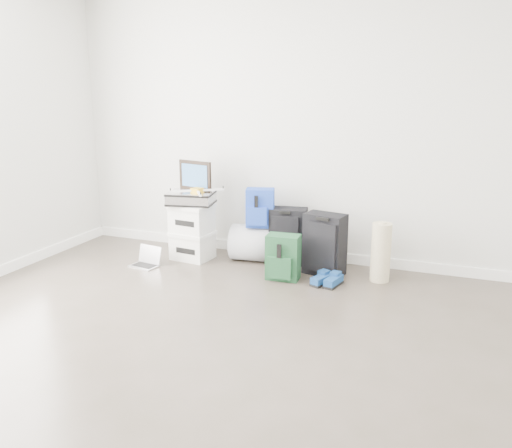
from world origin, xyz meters
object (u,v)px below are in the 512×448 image
at_px(large_suitcase, 288,236).
at_px(laptop, 147,261).
at_px(duffel_bag, 261,243).
at_px(boxes_stack, 192,232).
at_px(briefcase, 191,198).
at_px(carry_on, 324,244).

xyz_separation_m(large_suitcase, laptop, (-1.27, -0.58, -0.23)).
bearing_deg(duffel_bag, boxes_stack, -171.38).
height_order(boxes_stack, briefcase, briefcase).
xyz_separation_m(large_suitcase, carry_on, (0.42, -0.19, 0.01)).
xyz_separation_m(briefcase, carry_on, (1.36, 0.03, -0.34)).
bearing_deg(large_suitcase, duffel_bag, 178.27).
distance_m(large_suitcase, laptop, 1.41).
xyz_separation_m(boxes_stack, laptop, (-0.32, -0.36, -0.24)).
distance_m(boxes_stack, carry_on, 1.36).
relative_size(duffel_bag, carry_on, 1.02).
height_order(duffel_bag, large_suitcase, large_suitcase).
bearing_deg(large_suitcase, briefcase, -176.42).
bearing_deg(large_suitcase, laptop, -164.73).
xyz_separation_m(duffel_bag, large_suitcase, (0.27, 0.04, 0.10)).
distance_m(boxes_stack, briefcase, 0.34).
distance_m(briefcase, duffel_bag, 0.83).
relative_size(briefcase, laptop, 1.50).
relative_size(boxes_stack, duffel_bag, 0.96).
height_order(briefcase, carry_on, briefcase).
distance_m(boxes_stack, large_suitcase, 0.97).
distance_m(large_suitcase, carry_on, 0.46).
distance_m(duffel_bag, carry_on, 0.71).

